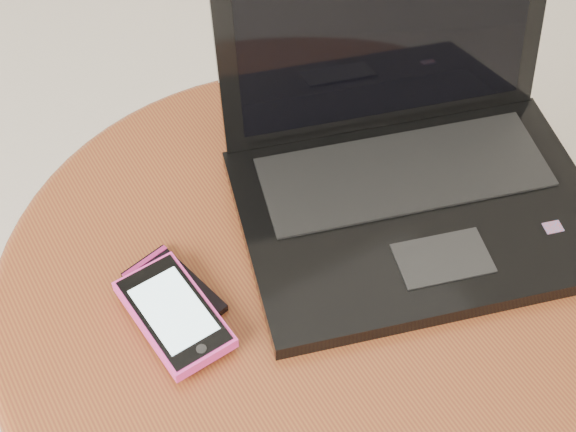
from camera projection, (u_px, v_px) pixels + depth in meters
table at (305, 331)px, 0.95m from camera, size 0.67×0.67×0.53m
laptop at (409, 162)px, 0.90m from camera, size 0.46×0.41×0.25m
phone_black at (174, 292)px, 0.85m from camera, size 0.08×0.12×0.01m
phone_pink at (174, 314)px, 0.81m from camera, size 0.08×0.13×0.02m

